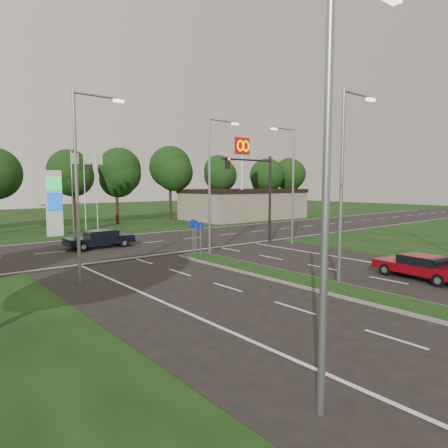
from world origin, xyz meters
TOP-DOWN VIEW (x-y plane):
  - verge_far at (0.00, 55.00)m, footprint 160.00×50.00m
  - cross_road at (0.00, 24.00)m, footprint 160.00×12.00m
  - median_kerb at (0.00, 4.00)m, footprint 2.00×26.00m
  - commercial_building at (22.00, 36.00)m, footprint 16.00×9.00m
  - streetlight_median_near at (1.00, 6.00)m, footprint 2.53×0.22m
  - streetlight_median_far at (1.00, 16.00)m, footprint 2.53×0.22m
  - streetlight_left_near at (-8.30, 0.00)m, footprint 2.53×0.22m
  - streetlight_left_far at (-8.30, 14.00)m, footprint 2.53×0.22m
  - streetlight_right_far at (8.80, 16.00)m, footprint 2.53×0.22m
  - traffic_signal at (7.19, 18.00)m, footprint 5.10×0.42m
  - median_signs at (0.00, 16.40)m, footprint 1.16×1.76m
  - gas_pylon at (-3.79, 33.05)m, footprint 5.80×1.26m
  - mcdonalds_sign at (18.00, 31.97)m, footprint 2.20×0.47m
  - treeline_far at (0.10, 39.93)m, footprint 6.00×6.00m
  - red_sedan at (5.08, 4.15)m, footprint 2.36×4.60m
  - navy_sedan at (-3.47, 23.93)m, footprint 4.83×2.09m

SIDE VIEW (x-z plane):
  - verge_far at x=0.00m, z-range -0.01..0.01m
  - cross_road at x=0.00m, z-range -0.01..0.01m
  - median_kerb at x=0.00m, z-range 0.00..0.12m
  - red_sedan at x=5.08m, z-range 0.04..1.26m
  - navy_sedan at x=-3.47m, z-range 0.05..1.37m
  - median_signs at x=0.00m, z-range 0.52..2.90m
  - commercial_building at x=22.00m, z-range 0.00..4.00m
  - gas_pylon at x=-3.79m, z-range -0.80..7.20m
  - traffic_signal at x=7.19m, z-range 1.15..8.15m
  - streetlight_median_near at x=1.00m, z-range 0.58..9.58m
  - streetlight_median_far at x=1.00m, z-range 0.58..9.58m
  - streetlight_left_near at x=-8.30m, z-range 0.58..9.58m
  - streetlight_left_far at x=-8.30m, z-range 0.58..9.58m
  - streetlight_right_far at x=8.80m, z-range 0.58..9.58m
  - treeline_far at x=0.10m, z-range 1.88..11.78m
  - mcdonalds_sign at x=18.00m, z-range 2.79..13.19m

